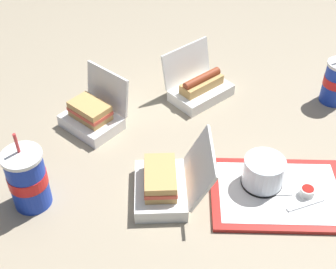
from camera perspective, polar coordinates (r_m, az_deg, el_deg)
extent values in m
plane|color=gray|center=(1.44, 0.48, -0.93)|extent=(3.20, 3.20, 0.00)
cube|color=red|center=(1.31, 13.38, -7.04)|extent=(0.41, 0.32, 0.01)
cube|color=white|center=(1.31, 13.42, -6.84)|extent=(0.36, 0.27, 0.00)
cylinder|color=black|center=(1.32, 11.32, -5.73)|extent=(0.11, 0.11, 0.01)
cylinder|color=#BC7084|center=(1.30, 11.51, -4.74)|extent=(0.09, 0.09, 0.06)
cylinder|color=silver|center=(1.29, 11.57, -4.43)|extent=(0.11, 0.11, 0.08)
cylinder|color=white|center=(1.31, 16.60, -6.69)|extent=(0.04, 0.04, 0.02)
cylinder|color=#9E140F|center=(1.30, 16.69, -6.40)|extent=(0.03, 0.03, 0.01)
cube|color=white|center=(1.33, 12.38, -5.66)|extent=(0.12, 0.12, 0.00)
cube|color=white|center=(1.29, 16.43, -8.17)|extent=(0.10, 0.07, 0.00)
cube|color=white|center=(1.61, 4.06, 5.07)|extent=(0.22, 0.23, 0.04)
cube|color=white|center=(1.61, 2.24, 8.67)|extent=(0.15, 0.18, 0.12)
cube|color=tan|center=(1.59, 4.12, 6.13)|extent=(0.14, 0.16, 0.03)
cylinder|color=brown|center=(1.57, 4.16, 6.84)|extent=(0.11, 0.13, 0.03)
cylinder|color=yellow|center=(1.57, 4.17, 7.12)|extent=(0.09, 0.11, 0.01)
cube|color=white|center=(1.50, -9.31, 1.50)|extent=(0.22, 0.20, 0.04)
cube|color=white|center=(1.49, -7.41, 5.51)|extent=(0.16, 0.11, 0.13)
cube|color=tan|center=(1.48, -9.43, 2.40)|extent=(0.15, 0.13, 0.02)
cube|color=#D64C38|center=(1.47, -9.50, 2.88)|extent=(0.15, 0.13, 0.01)
cube|color=tan|center=(1.46, -9.56, 3.38)|extent=(0.15, 0.13, 0.02)
cube|color=white|center=(1.27, -0.93, -6.76)|extent=(0.18, 0.22, 0.04)
cube|color=white|center=(1.22, 3.88, -4.01)|extent=(0.11, 0.21, 0.13)
cube|color=tan|center=(1.25, -0.94, -5.83)|extent=(0.11, 0.15, 0.02)
cube|color=#D64C38|center=(1.24, -0.95, -5.32)|extent=(0.12, 0.16, 0.01)
cube|color=tan|center=(1.22, -0.96, -4.81)|extent=(0.11, 0.15, 0.02)
cylinder|color=#1938B7|center=(1.26, -16.69, -5.41)|extent=(0.10, 0.10, 0.16)
cylinder|color=red|center=(1.25, -16.76, -5.15)|extent=(0.10, 0.10, 0.04)
cylinder|color=white|center=(1.20, -17.47, -2.52)|extent=(0.10, 0.10, 0.01)
cylinder|color=red|center=(1.19, -17.98, -1.00)|extent=(0.01, 0.01, 0.06)
cylinder|color=#1938B7|center=(1.66, 19.79, 5.87)|extent=(0.08, 0.08, 0.14)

